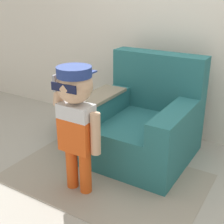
% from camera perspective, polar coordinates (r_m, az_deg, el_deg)
% --- Properties ---
extents(ground_plane, '(10.00, 10.00, 0.00)m').
position_cam_1_polar(ground_plane, '(3.22, 8.49, -8.19)').
color(ground_plane, '#ADA89E').
extents(wall_back, '(10.00, 0.05, 2.60)m').
position_cam_1_polar(wall_back, '(3.40, 14.22, 16.23)').
color(wall_back, silver).
rests_on(wall_back, ground_plane).
extents(armchair, '(0.99, 0.99, 0.99)m').
position_cam_1_polar(armchair, '(3.12, 5.72, -1.96)').
color(armchair, '#286B70').
rests_on(armchair, ground_plane).
extents(person_child, '(0.44, 0.33, 1.06)m').
position_cam_1_polar(person_child, '(2.41, -6.56, 0.04)').
color(person_child, '#E05119').
rests_on(person_child, ground_plane).
extents(side_table, '(0.42, 0.42, 0.43)m').
position_cam_1_polar(side_table, '(3.54, -6.72, -0.49)').
color(side_table, '#333333').
rests_on(side_table, ground_plane).
extents(rug, '(1.73, 1.12, 0.01)m').
position_cam_1_polar(rug, '(2.89, -1.31, -11.75)').
color(rug, '#9E9384').
rests_on(rug, ground_plane).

